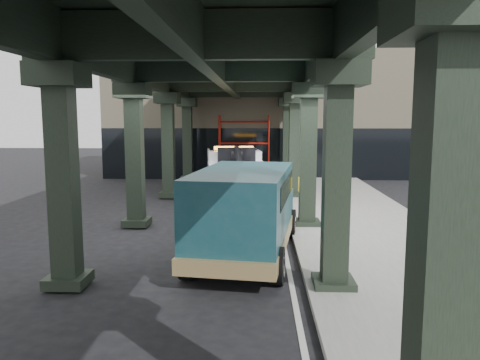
# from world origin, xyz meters

# --- Properties ---
(ground) EXTENTS (90.00, 90.00, 0.00)m
(ground) POSITION_xyz_m (0.00, 0.00, 0.00)
(ground) COLOR black
(ground) RESTS_ON ground
(sidewalk) EXTENTS (5.00, 40.00, 0.15)m
(sidewalk) POSITION_xyz_m (4.50, 2.00, 0.07)
(sidewalk) COLOR gray
(sidewalk) RESTS_ON ground
(lane_stripe) EXTENTS (0.12, 38.00, 0.01)m
(lane_stripe) POSITION_xyz_m (1.70, 2.00, 0.01)
(lane_stripe) COLOR silver
(lane_stripe) RESTS_ON ground
(viaduct) EXTENTS (7.40, 32.00, 6.40)m
(viaduct) POSITION_xyz_m (-0.40, 2.00, 5.46)
(viaduct) COLOR black
(viaduct) RESTS_ON ground
(building) EXTENTS (22.00, 10.00, 8.00)m
(building) POSITION_xyz_m (2.00, 20.00, 4.00)
(building) COLOR #C6B793
(building) RESTS_ON ground
(scaffolding) EXTENTS (3.08, 0.88, 4.00)m
(scaffolding) POSITION_xyz_m (0.00, 14.64, 2.11)
(scaffolding) COLOR #AA1A0D
(scaffolding) RESTS_ON ground
(tow_truck) EXTENTS (3.30, 8.47, 2.71)m
(tow_truck) POSITION_xyz_m (0.01, 5.15, 1.32)
(tow_truck) COLOR black
(tow_truck) RESTS_ON ground
(towed_van) EXTENTS (3.14, 6.38, 2.49)m
(towed_van) POSITION_xyz_m (0.56, -1.55, 1.34)
(towed_van) COLOR #133C45
(towed_van) RESTS_ON ground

